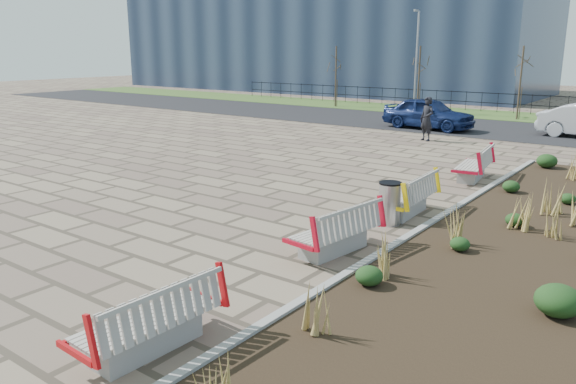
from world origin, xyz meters
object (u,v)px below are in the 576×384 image
Objects in this scene: bench_d at (472,163)px; lamp_west at (416,63)px; litter_bin at (390,204)px; bench_b at (334,228)px; pedestrian at (427,119)px; bench_c at (406,195)px; bench_a at (145,316)px; car_blue at (428,113)px.

lamp_west reaches higher than bench_d.
bench_b is at bearing -90.92° from litter_bin.
litter_bin is at bearing 96.68° from bench_b.
pedestrian is at bearing -62.70° from lamp_west.
litter_bin is 0.51× the size of pedestrian.
bench_c is at bearing 92.33° from litter_bin.
bench_a is 1.11× the size of pedestrian.
car_blue is at bearing 108.45° from bench_c.
bench_b and bench_c have the same top height.
bench_b is 7.93m from bench_d.
pedestrian reaches higher than bench_d.
lamp_west is at bearing 111.27° from bench_c.
litter_bin is 0.22× the size of car_blue.
lamp_west reaches higher than car_blue.
bench_d is at bearing 90.38° from litter_bin.
lamp_west is at bearing 112.45° from bench_d.
lamp_west reaches higher than bench_a.
litter_bin is at bearing -90.36° from bench_c.
bench_d is at bearing -145.48° from car_blue.
car_blue is at bearing 106.67° from bench_a.
car_blue reaches higher than bench_d.
lamp_west is (-9.00, 23.51, 2.54)m from bench_b.
bench_a and bench_c have the same top height.
pedestrian is 3.74m from car_blue.
bench_b is at bearing -92.69° from bench_c.
litter_bin is at bearing -155.26° from car_blue.
bench_c is 1.11× the size of pedestrian.
pedestrian is 0.42× the size of car_blue.
litter_bin is at bearing -97.18° from bench_d.
bench_b is at bearing -69.05° from lamp_west.
bench_a is at bearing -161.36° from car_blue.
bench_a is 0.35× the size of lamp_west.
bench_b is 18.41m from car_blue.
pedestrian is 10.80m from lamp_west.
lamp_west is at bearing 113.11° from litter_bin.
pedestrian is at bearing 116.32° from bench_d.
bench_b is 3.25m from bench_c.
lamp_west is (-9.00, 20.26, 2.54)m from bench_c.
litter_bin is (0.04, 6.99, -0.02)m from bench_a.
car_blue is (-5.53, 9.63, 0.29)m from bench_d.
bench_c is 22.31m from lamp_west.
pedestrian is at bearing 113.97° from bench_b.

